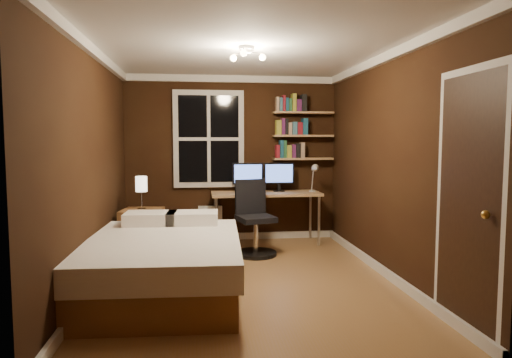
{
  "coord_description": "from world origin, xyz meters",
  "views": [
    {
      "loc": [
        -0.5,
        -4.87,
        1.54
      ],
      "look_at": [
        0.17,
        0.45,
        1.08
      ],
      "focal_mm": 32.0,
      "sensor_mm": 36.0,
      "label": 1
    }
  ],
  "objects": [
    {
      "name": "bookshelf_lower",
      "position": [
        1.08,
        1.98,
        1.25
      ],
      "size": [
        0.92,
        0.22,
        0.03
      ],
      "primitive_type": "cube",
      "color": "#9A754A",
      "rests_on": "wall_back"
    },
    {
      "name": "desk",
      "position": [
        0.48,
        1.78,
        0.7
      ],
      "size": [
        1.61,
        0.6,
        0.76
      ],
      "color": "#9A754A",
      "rests_on": "ground"
    },
    {
      "name": "bookshelf_upper",
      "position": [
        1.08,
        1.98,
        1.95
      ],
      "size": [
        0.92,
        0.22,
        0.03
      ],
      "primitive_type": "cube",
      "color": "#9A754A",
      "rests_on": "wall_back"
    },
    {
      "name": "ceiling_fixture",
      "position": [
        0.0,
        -0.1,
        2.4
      ],
      "size": [
        0.44,
        0.44,
        0.18
      ],
      "primitive_type": null,
      "color": "beige",
      "rests_on": "ceiling"
    },
    {
      "name": "books_row_upper",
      "position": [
        1.08,
        1.98,
        2.08
      ],
      "size": [
        0.48,
        0.16,
        0.23
      ],
      "primitive_type": null,
      "color": "#2A6236",
      "rests_on": "bookshelf_upper"
    },
    {
      "name": "wall_left",
      "position": [
        -1.6,
        0.0,
        1.25
      ],
      "size": [
        0.04,
        4.2,
        2.5
      ],
      "primitive_type": "cube",
      "color": "black",
      "rests_on": "ground"
    },
    {
      "name": "monitor_left",
      "position": [
        0.22,
        1.86,
        0.98
      ],
      "size": [
        0.46,
        0.12,
        0.43
      ],
      "primitive_type": null,
      "color": "black",
      "rests_on": "desk"
    },
    {
      "name": "floor",
      "position": [
        0.0,
        0.0,
        0.0
      ],
      "size": [
        4.2,
        4.2,
        0.0
      ],
      "primitive_type": "plane",
      "color": "olive",
      "rests_on": "ground"
    },
    {
      "name": "bedside_lamp",
      "position": [
        -1.25,
        1.18,
        0.85
      ],
      "size": [
        0.15,
        0.15,
        0.44
      ],
      "primitive_type": null,
      "color": "white",
      "rests_on": "nightstand"
    },
    {
      "name": "wall_right",
      "position": [
        1.6,
        0.0,
        1.25
      ],
      "size": [
        0.04,
        4.2,
        2.5
      ],
      "primitive_type": "cube",
      "color": "black",
      "rests_on": "ground"
    },
    {
      "name": "wall_back",
      "position": [
        0.0,
        2.1,
        1.25
      ],
      "size": [
        3.2,
        0.04,
        2.5
      ],
      "primitive_type": "cube",
      "color": "black",
      "rests_on": "ground"
    },
    {
      "name": "monitor_right",
      "position": [
        0.69,
        1.86,
        0.98
      ],
      "size": [
        0.46,
        0.12,
        0.43
      ],
      "primitive_type": null,
      "color": "black",
      "rests_on": "desk"
    },
    {
      "name": "nightstand",
      "position": [
        -1.25,
        1.18,
        0.32
      ],
      "size": [
        0.57,
        0.57,
        0.63
      ],
      "primitive_type": "cube",
      "rotation": [
        0.0,
        0.0,
        -0.14
      ],
      "color": "brown",
      "rests_on": "ground"
    },
    {
      "name": "bookshelf_middle",
      "position": [
        1.08,
        1.98,
        1.6
      ],
      "size": [
        0.92,
        0.22,
        0.03
      ],
      "primitive_type": "cube",
      "color": "#9A754A",
      "rests_on": "wall_back"
    },
    {
      "name": "office_chair",
      "position": [
        0.23,
        1.11,
        0.38
      ],
      "size": [
        0.55,
        0.55,
        1.0
      ],
      "rotation": [
        0.0,
        0.0,
        0.26
      ],
      "color": "black",
      "rests_on": "ground"
    },
    {
      "name": "door",
      "position": [
        1.59,
        -1.55,
        1.02
      ],
      "size": [
        0.03,
        0.82,
        2.05
      ],
      "primitive_type": null,
      "color": "black",
      "rests_on": "ground"
    },
    {
      "name": "window",
      "position": [
        -0.35,
        2.06,
        1.55
      ],
      "size": [
        1.06,
        0.06,
        1.46
      ],
      "primitive_type": "cube",
      "color": "silver",
      "rests_on": "wall_back"
    },
    {
      "name": "books_row_lower",
      "position": [
        1.08,
        1.98,
        1.38
      ],
      "size": [
        0.42,
        0.16,
        0.23
      ],
      "primitive_type": null,
      "color": "maroon",
      "rests_on": "bookshelf_lower"
    },
    {
      "name": "desk_lamp",
      "position": [
        1.18,
        1.68,
        0.98
      ],
      "size": [
        0.14,
        0.32,
        0.44
      ],
      "primitive_type": null,
      "color": "silver",
      "rests_on": "desk"
    },
    {
      "name": "ceiling",
      "position": [
        0.0,
        0.0,
        2.5
      ],
      "size": [
        3.2,
        4.2,
        0.02
      ],
      "primitive_type": "cube",
      "color": "white",
      "rests_on": "wall_back"
    },
    {
      "name": "bed",
      "position": [
        -0.85,
        -0.31,
        0.3
      ],
      "size": [
        1.58,
        2.13,
        0.7
      ],
      "rotation": [
        0.0,
        0.0,
        -0.04
      ],
      "color": "brown",
      "rests_on": "ground"
    },
    {
      "name": "door_knob",
      "position": [
        1.55,
        -1.85,
        1.0
      ],
      "size": [
        0.06,
        0.06,
        0.06
      ],
      "primitive_type": "sphere",
      "color": "#BC913A",
      "rests_on": "door"
    },
    {
      "name": "radiator",
      "position": [
        -0.34,
        2.0,
        0.27
      ],
      "size": [
        0.36,
        0.13,
        0.54
      ],
      "primitive_type": "cube",
      "color": "silver",
      "rests_on": "ground"
    },
    {
      "name": "books_row_middle",
      "position": [
        1.08,
        1.98,
        1.73
      ],
      "size": [
        0.42,
        0.16,
        0.23
      ],
      "primitive_type": null,
      "color": "navy",
      "rests_on": "bookshelf_middle"
    }
  ]
}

